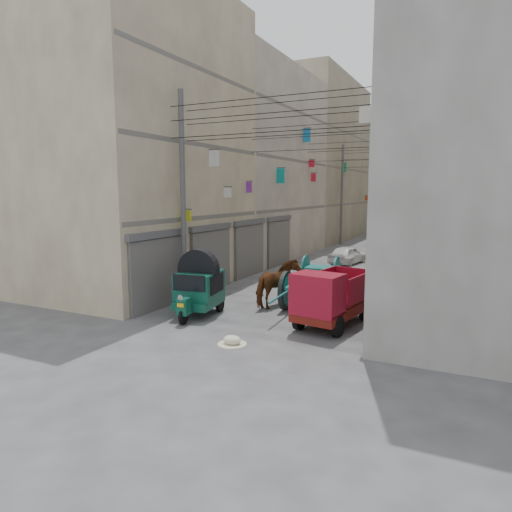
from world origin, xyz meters
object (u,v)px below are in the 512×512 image
Objects in this scene: second_cart at (321,270)px; distant_car_green at (393,230)px; tonga_cart at (303,291)px; distant_car_grey at (412,241)px; mini_truck at (328,300)px; distant_car_white at (347,255)px; feed_sack at (232,340)px; horse at (278,284)px; auto_rickshaw at (199,286)px.

distant_car_green is (-1.16, 26.51, -0.20)m from second_cart.
tonga_cart reaches higher than distant_car_grey.
mini_truck is 1.08× the size of distant_car_white.
distant_car_green reaches higher than feed_sack.
distant_car_grey is 11.68m from distant_car_green.
second_cart is at bearing 96.63° from tonga_cart.
distant_car_grey is (1.71, 24.33, 0.52)m from feed_sack.
mini_truck reaches higher than distant_car_green.
horse reaches higher than distant_car_white.
mini_truck is 33.01m from distant_car_green.
distant_car_white reaches higher than feed_sack.
mini_truck is 3.45m from feed_sack.
mini_truck is (1.42, -1.57, 0.15)m from tonga_cart.
distant_car_green is at bearing -77.35° from horse.
distant_car_green is (-1.51, 35.56, 0.40)m from feed_sack.
second_cart is 6.71m from distant_car_white.
distant_car_white is 8.98m from distant_car_grey.
feed_sack is at bearing -101.02° from tonga_cart.
distant_car_green is at bearing 88.49° from second_cart.
second_cart is (-2.31, 6.31, -0.16)m from mini_truck.
feed_sack is at bearing -91.80° from second_cart.
tonga_cart is 4.38m from feed_sack.
second_cart is 0.51× the size of distant_car_white.
tonga_cart is 0.82× the size of distant_car_grey.
distant_car_white is at bearing 111.03° from mini_truck.
distant_car_grey is at bearing -96.69° from distant_car_white.
mini_truck reaches higher than second_cart.
second_cart is 15.42m from distant_car_grey.
horse reaches higher than distant_car_grey.
second_cart is (-0.89, 4.74, -0.01)m from tonga_cart.
second_cart is 4.57m from horse.
horse is at bearing -96.44° from second_cart.
second_cart is at bearing 92.22° from feed_sack.
feed_sack is at bearing -116.81° from mini_truck.
distant_car_white is at bearing 85.84° from distant_car_green.
mini_truck is 21.60m from distant_car_grey.
horse is at bearing 101.74° from distant_car_white.
tonga_cart is (3.11, 2.05, -0.30)m from auto_rickshaw.
tonga_cart is 1.10m from horse.
distant_car_white reaches higher than distant_car_green.
tonga_cart is at bearing 140.97° from mini_truck.
auto_rickshaw is at bearing -97.37° from distant_car_grey.
distant_car_grey is 1.08× the size of distant_car_green.
mini_truck is 0.88× the size of distant_car_grey.
distant_car_white is (-0.88, 15.73, 0.42)m from feed_sack.
horse is 0.52× the size of distant_car_grey.
auto_rickshaw is at bearing -150.54° from tonga_cart.
tonga_cart is 1.57× the size of horse.
distant_car_white is at bearing 93.09° from tonga_cart.
second_cart reaches higher than feed_sack.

